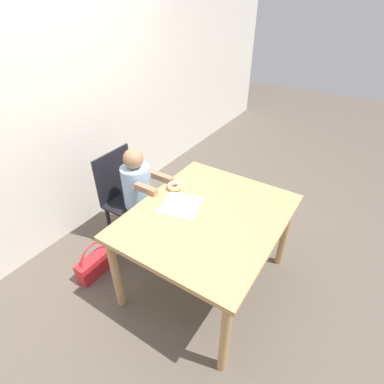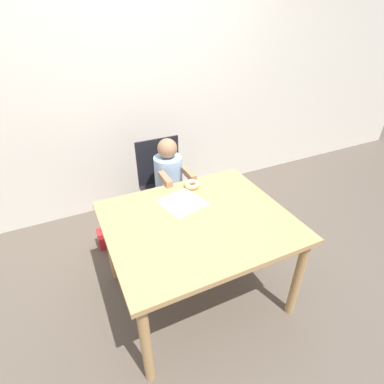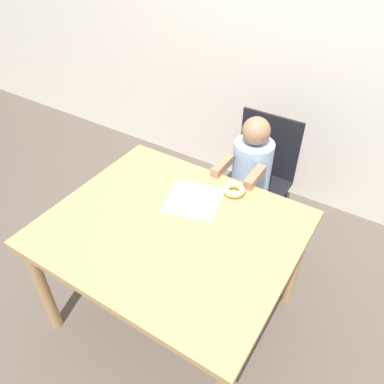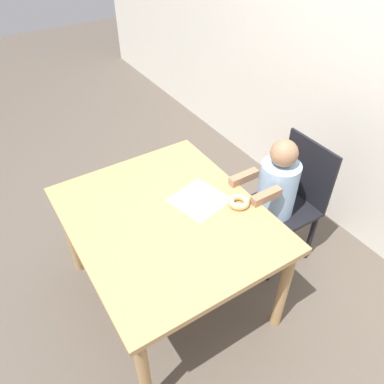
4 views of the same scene
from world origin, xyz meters
The scene contains 8 objects.
ground_plane centered at (0.00, 0.00, 0.00)m, with size 12.00×12.00×0.00m, color brown.
wall_back centered at (0.00, 1.46, 1.25)m, with size 8.00×0.05×2.50m.
dining_table centered at (0.00, 0.00, 0.62)m, with size 1.17×0.99×0.71m.
chair centered at (0.08, 0.86, 0.45)m, with size 0.40×0.43×0.87m.
child_figure centered at (0.08, 0.73, 0.49)m, with size 0.25×0.41×0.97m.
donut centered at (0.14, 0.39, 0.73)m, with size 0.12×0.12×0.04m.
napkin centered at (-0.01, 0.22, 0.71)m, with size 0.33×0.33×0.00m.
handbag centered at (-0.41, 0.82, 0.10)m, with size 0.34×0.11×0.32m.
Camera 2 is at (-0.70, -1.37, 1.90)m, focal length 28.00 mm.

